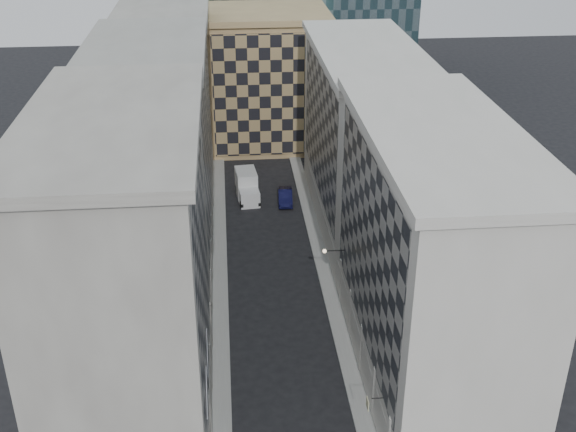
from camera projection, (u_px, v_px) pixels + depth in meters
sidewalk_west at (220, 279)px, 71.12m from camera, size 1.50×100.00×0.15m
sidewalk_east at (325, 274)px, 71.97m from camera, size 1.50×100.00×0.15m
bldg_left_a at (130, 283)px, 48.48m from camera, size 10.80×22.80×23.70m
bldg_left_b at (155, 164)px, 68.27m from camera, size 10.80×22.80×22.70m
bldg_left_c at (169, 99)px, 88.06m from camera, size 10.80×22.80×21.70m
bldg_right_a at (429, 258)px, 54.47m from camera, size 10.80×26.80×20.70m
bldg_right_b at (364, 138)px, 78.69m from camera, size 10.80×28.80×19.70m
tan_block at (267, 78)px, 101.19m from camera, size 16.80×14.80×18.80m
flagpoles_left at (207, 372)px, 46.16m from camera, size 0.10×6.33×2.33m
bracket_lamp at (327, 251)px, 63.80m from camera, size 1.98×0.36×0.36m
box_truck at (247, 187)px, 87.56m from camera, size 2.94×6.11×3.24m
dark_car at (285, 197)px, 86.62m from camera, size 1.95×4.86×1.57m
shop_sign at (368, 403)px, 49.62m from camera, size 1.18×0.77×0.85m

